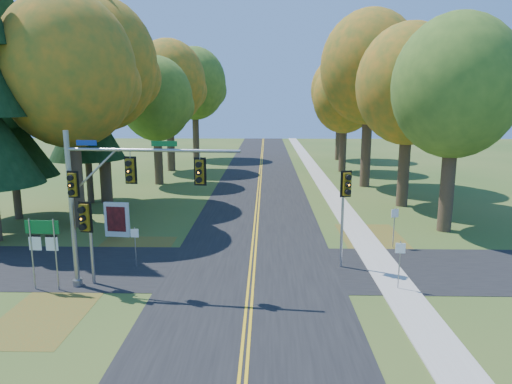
{
  "coord_description": "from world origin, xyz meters",
  "views": [
    {
      "loc": [
        0.64,
        -18.4,
        7.71
      ],
      "look_at": [
        0.13,
        4.4,
        3.2
      ],
      "focal_mm": 32.0,
      "sensor_mm": 36.0,
      "label": 1
    }
  ],
  "objects_px": {
    "traffic_mast": "(111,189)",
    "east_signal_pole": "(345,195)",
    "info_kiosk": "(117,220)",
    "route_sign_cluster": "(43,240)"
  },
  "relations": [
    {
      "from": "traffic_mast",
      "to": "east_signal_pole",
      "type": "relative_size",
      "value": 1.55
    },
    {
      "from": "info_kiosk",
      "to": "traffic_mast",
      "type": "bearing_deg",
      "value": -64.89
    },
    {
      "from": "east_signal_pole",
      "to": "info_kiosk",
      "type": "bearing_deg",
      "value": 141.44
    },
    {
      "from": "traffic_mast",
      "to": "east_signal_pole",
      "type": "xyz_separation_m",
      "value": [
        9.87,
        2.56,
        -0.7
      ]
    },
    {
      "from": "route_sign_cluster",
      "to": "east_signal_pole",
      "type": "bearing_deg",
      "value": 15.24
    },
    {
      "from": "east_signal_pole",
      "to": "info_kiosk",
      "type": "distance_m",
      "value": 13.44
    },
    {
      "from": "traffic_mast",
      "to": "info_kiosk",
      "type": "bearing_deg",
      "value": 113.51
    },
    {
      "from": "traffic_mast",
      "to": "east_signal_pole",
      "type": "bearing_deg",
      "value": 20.31
    },
    {
      "from": "traffic_mast",
      "to": "route_sign_cluster",
      "type": "relative_size",
      "value": 2.37
    },
    {
      "from": "east_signal_pole",
      "to": "route_sign_cluster",
      "type": "xyz_separation_m",
      "value": [
        -12.76,
        -2.76,
        -1.38
      ]
    }
  ]
}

